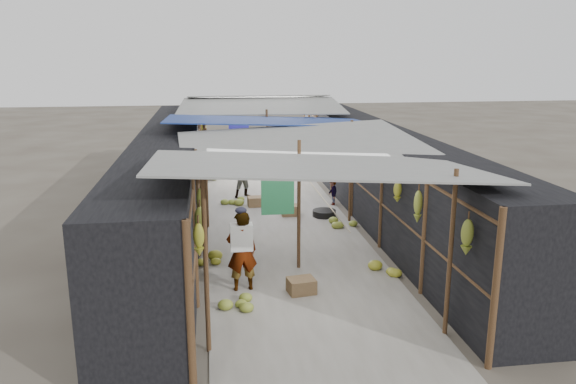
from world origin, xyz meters
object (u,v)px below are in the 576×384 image
crate_near (301,286)px  black_basin (324,214)px  vendor_elderly (242,251)px  shopper_blue (245,174)px  vendor_seated (332,192)px

crate_near → black_basin: (1.39, 4.70, -0.05)m
black_basin → vendor_elderly: bearing=-118.8°
black_basin → shopper_blue: size_ratio=0.43×
black_basin → shopper_blue: 3.09m
crate_near → shopper_blue: size_ratio=0.34×
black_basin → vendor_elderly: 5.08m
black_basin → crate_near: bearing=-106.4°
black_basin → shopper_blue: shopper_blue is taller
shopper_blue → vendor_seated: bearing=-46.0°
crate_near → black_basin: 4.90m
crate_near → vendor_elderly: vendor_elderly is taller
vendor_elderly → shopper_blue: (0.51, 6.75, -0.04)m
black_basin → vendor_seated: vendor_seated is taller
crate_near → vendor_elderly: bearing=155.3°
shopper_blue → vendor_seated: (2.37, -1.26, -0.30)m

